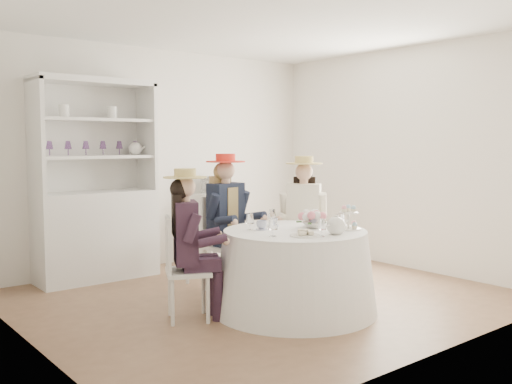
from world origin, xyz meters
TOP-DOWN VIEW (x-y plane):
  - ground at (0.00, 0.00)m, footprint 4.50×4.50m
  - ceiling at (0.00, 0.00)m, footprint 4.50×4.50m
  - wall_back at (0.00, 2.00)m, footprint 4.50×0.00m
  - wall_front at (0.00, -2.00)m, footprint 4.50×0.00m
  - wall_left at (-2.25, 0.00)m, footprint 0.00×4.50m
  - wall_right at (2.25, 0.00)m, footprint 0.00×4.50m
  - tea_table at (-0.07, -0.56)m, footprint 1.51×1.51m
  - hutch at (-0.98, 1.77)m, footprint 1.49×0.90m
  - side_table at (0.62, 1.75)m, footprint 0.55×0.55m
  - hatbox at (0.62, 1.75)m, footprint 0.40×0.40m
  - guest_left at (-0.97, -0.17)m, footprint 0.56×0.51m
  - guest_mid at (-0.12, 0.42)m, footprint 0.53×0.55m
  - guest_right at (0.66, 0.10)m, footprint 0.60×0.58m
  - spare_chair at (-0.13, 0.98)m, footprint 0.48×0.48m
  - teacup_a at (-0.30, -0.35)m, footprint 0.13×0.13m
  - teacup_b at (-0.06, -0.25)m, footprint 0.08×0.08m
  - teacup_c at (0.22, -0.49)m, footprint 0.10×0.10m
  - flower_bowl at (0.15, -0.58)m, footprint 0.24×0.24m
  - flower_arrangement at (0.16, -0.54)m, footprint 0.21×0.20m
  - table_teapot at (0.04, -0.96)m, footprint 0.23×0.17m
  - sandwich_plate at (-0.23, -0.85)m, footprint 0.26×0.26m
  - cupcake_stand at (0.34, -0.83)m, footprint 0.23×0.23m
  - stemware_set at (-0.07, -0.56)m, footprint 0.85×0.89m

SIDE VIEW (x-z plane):
  - ground at x=0.00m, z-range 0.00..0.00m
  - tea_table at x=-0.07m, z-range 0.00..0.75m
  - side_table at x=0.62m, z-range 0.00..0.78m
  - spare_chair at x=-0.13m, z-range 0.04..1.02m
  - guest_left at x=-0.97m, z-range 0.08..1.41m
  - sandwich_plate at x=-0.23m, z-range 0.74..0.79m
  - flower_bowl at x=0.15m, z-range 0.75..0.80m
  - teacup_b at x=-0.06m, z-range 0.75..0.82m
  - teacup_c at x=0.22m, z-range 0.75..0.82m
  - teacup_a at x=-0.30m, z-range 0.75..0.83m
  - guest_right at x=0.66m, z-range 0.09..1.49m
  - hutch at x=-0.98m, z-range -0.33..1.92m
  - guest_mid at x=-0.12m, z-range 0.09..1.52m
  - table_teapot at x=0.04m, z-range 0.74..0.91m
  - stemware_set at x=-0.07m, z-range 0.75..0.90m
  - cupcake_stand at x=0.34m, z-range 0.72..0.94m
  - flower_arrangement at x=0.16m, z-range 0.81..0.89m
  - hatbox at x=0.62m, z-range 0.78..1.11m
  - wall_back at x=0.00m, z-range -0.90..3.60m
  - wall_front at x=0.00m, z-range -0.90..3.60m
  - wall_left at x=-2.25m, z-range -0.90..3.60m
  - wall_right at x=2.25m, z-range -0.90..3.60m
  - ceiling at x=0.00m, z-range 2.70..2.70m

